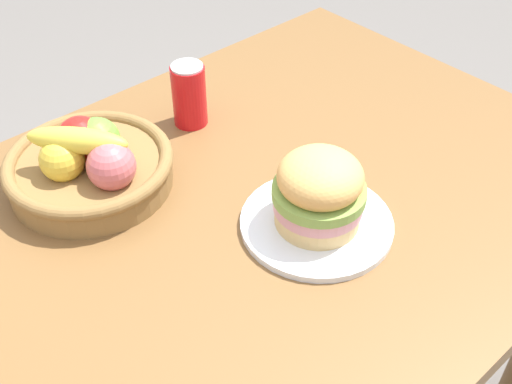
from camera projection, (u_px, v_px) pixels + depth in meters
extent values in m
cube|color=brown|center=(224.00, 230.00, 1.06)|extent=(1.40, 0.90, 0.04)
cylinder|color=brown|center=(312.00, 155.00, 1.83)|extent=(0.07, 0.07, 0.71)
cylinder|color=white|center=(316.00, 223.00, 1.04)|extent=(0.25, 0.25, 0.01)
cylinder|color=#E5BC75|center=(317.00, 214.00, 1.02)|extent=(0.14, 0.14, 0.03)
cylinder|color=pink|center=(318.00, 202.00, 1.01)|extent=(0.14, 0.14, 0.02)
cylinder|color=#84A84C|center=(319.00, 192.00, 0.99)|extent=(0.15, 0.15, 0.02)
ellipsoid|color=#EAAD5D|center=(320.00, 177.00, 0.97)|extent=(0.13, 0.13, 0.08)
cylinder|color=red|center=(189.00, 96.00, 1.23)|extent=(0.07, 0.07, 0.12)
cylinder|color=silver|center=(187.00, 67.00, 1.18)|extent=(0.06, 0.06, 0.00)
cylinder|color=olive|center=(91.00, 173.00, 1.11)|extent=(0.28, 0.28, 0.05)
torus|color=olive|center=(88.00, 161.00, 1.09)|extent=(0.29, 0.29, 0.02)
sphere|color=#6BAD38|center=(98.00, 140.00, 1.09)|extent=(0.08, 0.08, 0.08)
sphere|color=red|center=(81.00, 140.00, 1.09)|extent=(0.08, 0.08, 0.08)
sphere|color=gold|center=(62.00, 160.00, 1.05)|extent=(0.07, 0.07, 0.07)
sphere|color=#D16066|center=(111.00, 166.00, 1.03)|extent=(0.08, 0.08, 0.08)
ellipsoid|color=yellow|center=(77.00, 140.00, 1.03)|extent=(0.15, 0.16, 0.05)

